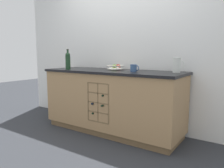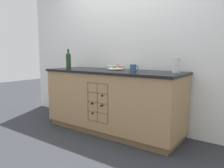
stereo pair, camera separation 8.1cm
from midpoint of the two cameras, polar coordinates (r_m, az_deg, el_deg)
ground_plane at (r=3.40m, az=0.70°, el=-12.11°), size 14.00×14.00×0.00m
back_wall at (r=3.54m, az=4.63°, el=9.68°), size 4.48×0.06×2.55m
kitchen_island at (r=3.27m, az=0.69°, el=-4.39°), size 2.12×0.74×0.92m
fruit_bowl at (r=3.34m, az=1.59°, el=4.50°), size 0.28×0.28×0.08m
white_pitcher at (r=2.89m, az=17.27°, el=4.80°), size 0.15×0.10×0.19m
ceramic_mug at (r=2.94m, az=6.37°, el=4.15°), size 0.13×0.09×0.10m
standing_wine_bottle at (r=3.47m, az=-10.65°, el=6.10°), size 0.08×0.08×0.31m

